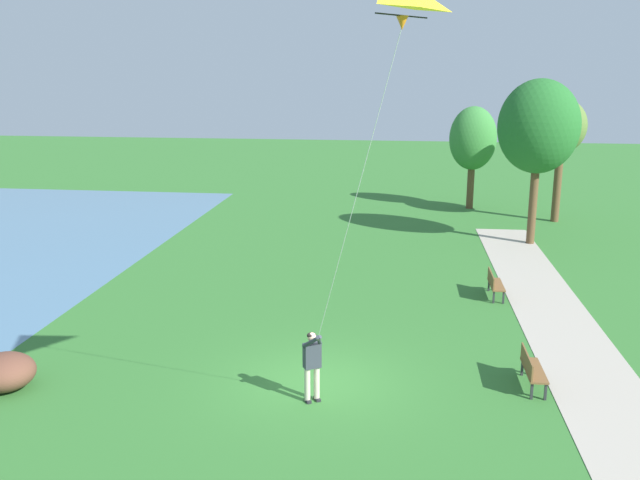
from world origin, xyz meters
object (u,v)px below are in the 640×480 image
(park_bench_far_walkway, at_px, (494,283))
(lakeside_shrub, at_px, (4,372))
(person_kite_flyer, at_px, (312,360))
(flying_kite, at_px, (390,4))
(tree_treeline_right, at_px, (473,139))
(tree_lakeside_far, at_px, (539,127))
(tree_behind_path, at_px, (562,128))
(park_bench_near_walkway, at_px, (531,368))

(park_bench_far_walkway, bearing_deg, lakeside_shrub, -145.52)
(person_kite_flyer, bearing_deg, park_bench_far_walkway, 58.51)
(flying_kite, bearing_deg, tree_treeline_right, 81.99)
(tree_lakeside_far, bearing_deg, flying_kite, -106.87)
(tree_behind_path, distance_m, tree_lakeside_far, 5.34)
(flying_kite, bearing_deg, lakeside_shrub, 162.73)
(person_kite_flyer, bearing_deg, tree_behind_path, 65.52)
(tree_treeline_right, bearing_deg, park_bench_near_walkway, -90.78)
(person_kite_flyer, distance_m, park_bench_far_walkway, 9.91)
(tree_behind_path, height_order, tree_lakeside_far, tree_lakeside_far)
(lakeside_shrub, bearing_deg, tree_treeline_right, 61.71)
(tree_treeline_right, relative_size, lakeside_shrub, 3.81)
(person_kite_flyer, bearing_deg, park_bench_near_walkway, 15.22)
(park_bench_near_walkway, bearing_deg, flying_kite, -127.19)
(tree_behind_path, height_order, lakeside_shrub, tree_behind_path)
(person_kite_flyer, xyz_separation_m, tree_behind_path, (9.68, 21.26, 3.74))
(flying_kite, bearing_deg, park_bench_near_walkway, 52.81)
(person_kite_flyer, height_order, flying_kite, flying_kite)
(person_kite_flyer, xyz_separation_m, park_bench_far_walkway, (5.17, 8.43, -0.54))
(park_bench_far_walkway, distance_m, tree_treeline_right, 16.11)
(tree_lakeside_far, bearing_deg, park_bench_far_walkway, -107.53)
(person_kite_flyer, relative_size, flying_kite, 0.25)
(person_kite_flyer, distance_m, tree_treeline_right, 24.98)
(tree_treeline_right, height_order, lakeside_shrub, tree_treeline_right)
(tree_behind_path, bearing_deg, tree_treeline_right, 144.52)
(flying_kite, height_order, tree_treeline_right, flying_kite)
(park_bench_near_walkway, bearing_deg, person_kite_flyer, -164.78)
(tree_treeline_right, bearing_deg, lakeside_shrub, -118.29)
(tree_treeline_right, xyz_separation_m, lakeside_shrub, (-13.20, -24.52, -3.43))
(tree_lakeside_far, bearing_deg, lakeside_shrub, -132.49)
(park_bench_near_walkway, distance_m, tree_treeline_right, 23.00)
(park_bench_far_walkway, bearing_deg, tree_lakeside_far, 72.47)
(park_bench_far_walkway, distance_m, tree_behind_path, 14.25)
(person_kite_flyer, relative_size, tree_behind_path, 0.29)
(person_kite_flyer, xyz_separation_m, tree_lakeside_far, (7.66, 16.33, 4.16))
(person_kite_flyer, relative_size, tree_treeline_right, 0.32)
(park_bench_far_walkway, height_order, tree_lakeside_far, tree_lakeside_far)
(person_kite_flyer, xyz_separation_m, lakeside_shrub, (-7.61, -0.34, -0.59))
(park_bench_near_walkway, xyz_separation_m, tree_lakeside_far, (2.39, 14.90, 4.70))
(park_bench_near_walkway, xyz_separation_m, tree_treeline_right, (0.31, 22.74, 3.38))
(park_bench_far_walkway, height_order, tree_treeline_right, tree_treeline_right)
(flying_kite, relative_size, park_bench_near_walkway, 4.92)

